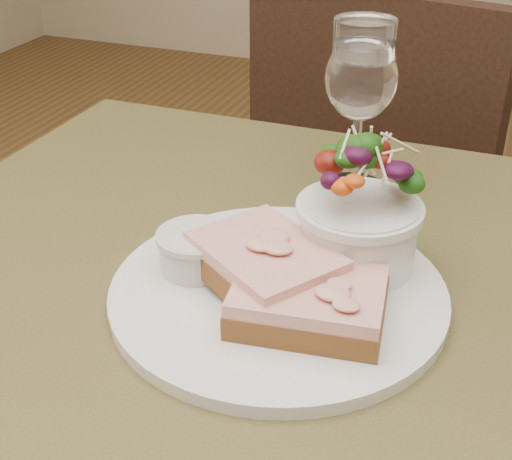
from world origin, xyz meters
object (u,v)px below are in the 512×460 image
at_px(cafe_table, 260,394).
at_px(wine_glass, 361,83).
at_px(ramekin, 196,249).
at_px(sandwich_back, 265,263).
at_px(chair_far, 391,287).
at_px(salad_bowl, 360,206).
at_px(sandwich_front, 308,302).
at_px(dinner_plate, 278,292).

distance_m(cafe_table, wine_glass, 0.33).
bearing_deg(ramekin, sandwich_back, -5.68).
relative_size(cafe_table, chair_far, 0.89).
distance_m(sandwich_back, salad_bowl, 0.10).
bearing_deg(sandwich_back, wine_glass, 119.31).
distance_m(sandwich_front, sandwich_back, 0.06).
relative_size(chair_far, salad_bowl, 7.09).
bearing_deg(ramekin, chair_far, 84.42).
relative_size(dinner_plate, salad_bowl, 2.30).
bearing_deg(chair_far, ramekin, 98.93).
relative_size(sandwich_front, wine_glass, 0.75).
distance_m(cafe_table, chair_far, 0.82).
height_order(cafe_table, wine_glass, wine_glass).
distance_m(dinner_plate, salad_bowl, 0.10).
distance_m(chair_far, wine_glass, 0.76).
bearing_deg(chair_far, dinner_plate, 105.17).
bearing_deg(sandwich_front, salad_bowl, 73.25).
bearing_deg(wine_glass, sandwich_front, -83.63).
distance_m(sandwich_back, ramekin, 0.07).
distance_m(cafe_table, dinner_plate, 0.11).
xyz_separation_m(dinner_plate, ramekin, (-0.08, 0.00, 0.03)).
bearing_deg(sandwich_back, chair_far, 123.57).
relative_size(dinner_plate, ramekin, 4.47).
height_order(cafe_table, sandwich_back, sandwich_back).
bearing_deg(ramekin, wine_glass, 69.24).
height_order(cafe_table, sandwich_front, sandwich_front).
distance_m(sandwich_front, wine_glass, 0.28).
bearing_deg(sandwich_front, dinner_plate, 130.91).
height_order(sandwich_front, salad_bowl, salad_bowl).
relative_size(ramekin, salad_bowl, 0.51).
bearing_deg(chair_far, salad_bowl, 109.81).
bearing_deg(sandwich_back, sandwich_front, 2.61).
xyz_separation_m(cafe_table, chair_far, (0.00, 0.74, -0.36)).
bearing_deg(cafe_table, dinner_plate, 58.74).
height_order(chair_far, ramekin, chair_far).
distance_m(dinner_plate, sandwich_front, 0.05).
height_order(sandwich_back, ramekin, sandwich_back).
bearing_deg(wine_glass, salad_bowl, -75.10).
xyz_separation_m(ramekin, wine_glass, (0.09, 0.23, 0.09)).
bearing_deg(salad_bowl, ramekin, -155.81).
distance_m(sandwich_back, wine_glass, 0.25).
distance_m(dinner_plate, ramekin, 0.08).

